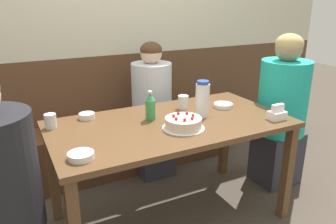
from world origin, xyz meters
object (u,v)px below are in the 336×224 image
Objects in this scene: bench_seat at (128,144)px; person_pale_blue_shirt at (152,113)px; glass_tumbler_short at (51,121)px; bowl_rice_small at (223,105)px; napkin_holder at (277,114)px; water_pitcher at (203,99)px; bowl_side_dish at (81,156)px; glass_water_tall at (183,102)px; birthday_cake at (183,123)px; bowl_soup_white at (87,116)px; soju_bottle at (150,106)px; person_teal_shirt at (281,112)px.

bench_seat is 1.67× the size of person_pale_blue_shirt.
bowl_rice_small is at bearing -7.34° from glass_tumbler_short.
napkin_holder is 1.45m from glass_tumbler_short.
glass_tumbler_short is (-1.19, 0.15, 0.03)m from bowl_rice_small.
napkin_holder is (0.40, -0.28, -0.08)m from water_pitcher.
glass_water_tall reaches higher than bowl_side_dish.
bowl_soup_white is at bearing 137.53° from birthday_cake.
soju_bottle reaches higher than glass_tumbler_short.
bowl_side_dish is at bearing -146.61° from soju_bottle.
glass_water_tall is at bearing 132.91° from napkin_holder.
bowl_soup_white is at bearing 152.18° from napkin_holder.
bowl_soup_white is at bearing 14.81° from glass_tumbler_short.
birthday_cake is 0.85m from person_pale_blue_shirt.
glass_water_tall is (0.84, 0.45, 0.03)m from bowl_side_dish.
birthday_cake is (0.02, -0.97, 0.54)m from bench_seat.
person_pale_blue_shirt is (0.27, 0.57, -0.27)m from soju_bottle.
napkin_holder is at bearing -27.11° from soju_bottle.
soju_bottle is 1.15m from person_teal_shirt.
water_pitcher is 0.78m from bowl_soup_white.
birthday_cake is 2.92× the size of glass_tumbler_short.
person_teal_shirt reaches higher than bowl_soup_white.
bowl_rice_small is at bearing 113.48° from napkin_holder.
bowl_side_dish is 0.51m from glass_tumbler_short.
bench_seat is at bearing 120.09° from napkin_holder.
water_pitcher is 0.36m from soju_bottle.
soju_bottle is 1.42× the size of bowl_rice_small.
bowl_rice_small is at bearing -12.79° from bowl_soup_white.
bowl_soup_white is 0.76m from person_pale_blue_shirt.
soju_bottle is 0.63m from glass_tumbler_short.
bench_seat is 1.07m from glass_tumbler_short.
bowl_rice_small is at bearing -20.26° from glass_water_tall.
water_pitcher reaches higher than soju_bottle.
soju_bottle is 2.17× the size of glass_tumbler_short.
glass_water_tall is at bearing 159.74° from bowl_rice_small.
birthday_cake is 1.07× the size of water_pitcher.
bench_seat is 21.62× the size of glass_tumbler_short.
bowl_rice_small is (0.58, -0.01, -0.08)m from soju_bottle.
bowl_side_dish is at bearing -169.62° from birthday_cake.
bowl_side_dish is (-0.17, -0.56, -0.00)m from bowl_soup_white.
bench_seat is 0.88m from bowl_soup_white.
person_teal_shirt reaches higher than glass_water_tall.
bowl_side_dish is 1.70m from person_teal_shirt.
soju_bottle is 1.48× the size of bowl_side_dish.
glass_tumbler_short is (-0.72, 0.38, 0.01)m from birthday_cake.
person_teal_shirt is (0.83, -0.15, -0.16)m from glass_water_tall.
person_pale_blue_shirt is at bearing 93.95° from glass_water_tall.
person_teal_shirt is 1.07m from person_pale_blue_shirt.
bowl_rice_small is 1.04× the size of bowl_side_dish.
bench_seat is 17.68× the size of napkin_holder.
person_pale_blue_shirt reaches higher than glass_tumbler_short.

